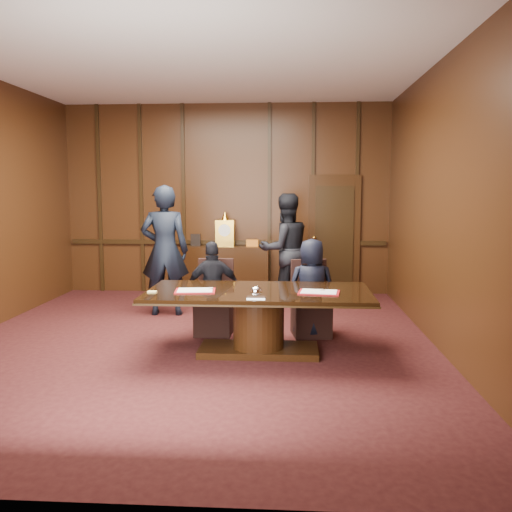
# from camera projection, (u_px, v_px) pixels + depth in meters

# --- Properties ---
(room) EXTENTS (7.00, 7.04, 3.50)m
(room) POSITION_uv_depth(u_px,v_px,m) (200.00, 206.00, 6.74)
(room) COLOR black
(room) RESTS_ON ground
(sideboard) EXTENTS (1.60, 0.45, 1.54)m
(sideboard) POSITION_uv_depth(u_px,v_px,m) (225.00, 268.00, 9.99)
(sideboard) COLOR black
(sideboard) RESTS_ON ground
(conference_table) EXTENTS (2.62, 1.32, 0.76)m
(conference_table) POSITION_uv_depth(u_px,v_px,m) (259.00, 311.00, 6.36)
(conference_table) COLOR black
(conference_table) RESTS_ON ground
(folder_left) EXTENTS (0.49, 0.38, 0.02)m
(folder_left) POSITION_uv_depth(u_px,v_px,m) (195.00, 291.00, 6.26)
(folder_left) COLOR #9D0E13
(folder_left) RESTS_ON conference_table
(folder_right) EXTENTS (0.50, 0.39, 0.02)m
(folder_right) POSITION_uv_depth(u_px,v_px,m) (319.00, 292.00, 6.17)
(folder_right) COLOR #9D0E13
(folder_right) RESTS_ON conference_table
(inkstand) EXTENTS (0.20, 0.14, 0.12)m
(inkstand) POSITION_uv_depth(u_px,v_px,m) (256.00, 293.00, 5.88)
(inkstand) COLOR white
(inkstand) RESTS_ON conference_table
(notepad) EXTENTS (0.10, 0.07, 0.01)m
(notepad) POSITION_uv_depth(u_px,v_px,m) (152.00, 292.00, 6.20)
(notepad) COLOR #FFDF7C
(notepad) RESTS_ON conference_table
(chair_left) EXTENTS (0.49, 0.49, 0.99)m
(chair_left) POSITION_uv_depth(u_px,v_px,m) (214.00, 312.00, 7.29)
(chair_left) COLOR black
(chair_left) RESTS_ON ground
(chair_right) EXTENTS (0.55, 0.55, 0.99)m
(chair_right) POSITION_uv_depth(u_px,v_px,m) (311.00, 313.00, 7.21)
(chair_right) COLOR black
(chair_right) RESTS_ON ground
(signatory_left) EXTENTS (0.79, 0.48, 1.25)m
(signatory_left) POSITION_uv_depth(u_px,v_px,m) (213.00, 288.00, 7.18)
(signatory_left) COLOR black
(signatory_left) RESTS_ON ground
(signatory_right) EXTENTS (0.68, 0.49, 1.30)m
(signatory_right) POSITION_uv_depth(u_px,v_px,m) (312.00, 288.00, 7.09)
(signatory_right) COLOR black
(signatory_right) RESTS_ON ground
(witness_left) EXTENTS (0.77, 0.54, 2.00)m
(witness_left) POSITION_uv_depth(u_px,v_px,m) (165.00, 251.00, 8.31)
(witness_left) COLOR black
(witness_left) RESTS_ON ground
(witness_right) EXTENTS (1.12, 1.01, 1.87)m
(witness_right) POSITION_uv_depth(u_px,v_px,m) (285.00, 250.00, 9.03)
(witness_right) COLOR black
(witness_right) RESTS_ON ground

